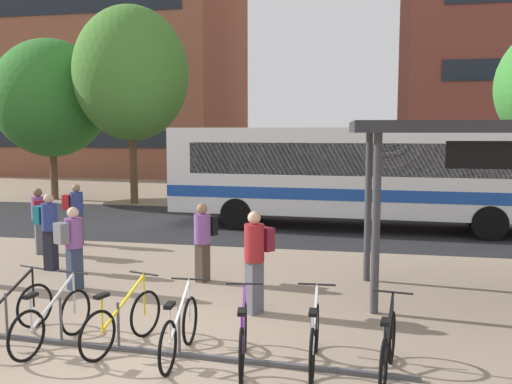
{
  "coord_description": "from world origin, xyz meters",
  "views": [
    {
      "loc": [
        2.89,
        -6.68,
        3.1
      ],
      "look_at": [
        0.53,
        5.08,
        1.77
      ],
      "focal_mm": 38.63,
      "sensor_mm": 36.0,
      "label": 1
    }
  ],
  "objects_px": {
    "city_bus": "(361,173)",
    "commuter_maroon_pack_1": "(39,216)",
    "parked_bicycle_white_5": "(314,339)",
    "parked_bicycle_silver_1": "(52,321)",
    "commuter_maroon_pack_0": "(256,255)",
    "commuter_grey_pack_2": "(72,243)",
    "parked_bicycle_black_6": "(388,349)",
    "street_tree_2": "(131,74)",
    "commuter_black_pack_3": "(203,237)",
    "street_tree_1": "(51,98)",
    "parked_bicycle_purple_4": "(243,338)",
    "parked_bicycle_black_0": "(7,313)",
    "commuter_teal_pack_5": "(48,226)",
    "parked_bicycle_yellow_2": "(123,322)",
    "commuter_red_pack_4": "(76,210)",
    "parked_bicycle_white_3": "(180,331)"
  },
  "relations": [
    {
      "from": "parked_bicycle_purple_4",
      "to": "parked_bicycle_black_6",
      "type": "height_order",
      "value": "same"
    },
    {
      "from": "commuter_maroon_pack_1",
      "to": "commuter_black_pack_3",
      "type": "relative_size",
      "value": 1.02
    },
    {
      "from": "city_bus",
      "to": "commuter_maroon_pack_1",
      "type": "height_order",
      "value": "city_bus"
    },
    {
      "from": "parked_bicycle_silver_1",
      "to": "commuter_red_pack_4",
      "type": "distance_m",
      "value": 7.54
    },
    {
      "from": "parked_bicycle_white_3",
      "to": "street_tree_2",
      "type": "xyz_separation_m",
      "value": [
        -7.26,
        14.97,
        5.08
      ]
    },
    {
      "from": "commuter_maroon_pack_1",
      "to": "commuter_teal_pack_5",
      "type": "relative_size",
      "value": 0.97
    },
    {
      "from": "commuter_maroon_pack_1",
      "to": "commuter_black_pack_3",
      "type": "xyz_separation_m",
      "value": [
        4.8,
        -1.63,
        -0.03
      ]
    },
    {
      "from": "parked_bicycle_white_3",
      "to": "parked_bicycle_black_6",
      "type": "relative_size",
      "value": 1.01
    },
    {
      "from": "parked_bicycle_white_3",
      "to": "parked_bicycle_purple_4",
      "type": "xyz_separation_m",
      "value": [
        0.91,
        -0.07,
        0.0
      ]
    },
    {
      "from": "parked_bicycle_black_6",
      "to": "street_tree_2",
      "type": "relative_size",
      "value": 0.21
    },
    {
      "from": "commuter_black_pack_3",
      "to": "street_tree_1",
      "type": "relative_size",
      "value": 0.23
    },
    {
      "from": "commuter_grey_pack_2",
      "to": "street_tree_1",
      "type": "xyz_separation_m",
      "value": [
        -8.31,
        12.97,
        3.6
      ]
    },
    {
      "from": "parked_bicycle_purple_4",
      "to": "commuter_maroon_pack_0",
      "type": "relative_size",
      "value": 0.97
    },
    {
      "from": "parked_bicycle_yellow_2",
      "to": "parked_bicycle_white_3",
      "type": "relative_size",
      "value": 0.97
    },
    {
      "from": "street_tree_2",
      "to": "parked_bicycle_white_5",
      "type": "bearing_deg",
      "value": -58.6
    },
    {
      "from": "parked_bicycle_silver_1",
      "to": "commuter_teal_pack_5",
      "type": "relative_size",
      "value": 0.99
    },
    {
      "from": "parked_bicycle_black_0",
      "to": "commuter_grey_pack_2",
      "type": "xyz_separation_m",
      "value": [
        -0.35,
        2.51,
        0.56
      ]
    },
    {
      "from": "city_bus",
      "to": "parked_bicycle_white_5",
      "type": "distance_m",
      "value": 10.82
    },
    {
      "from": "street_tree_1",
      "to": "street_tree_2",
      "type": "distance_m",
      "value": 4.34
    },
    {
      "from": "city_bus",
      "to": "commuter_teal_pack_5",
      "type": "height_order",
      "value": "city_bus"
    },
    {
      "from": "parked_bicycle_black_0",
      "to": "parked_bicycle_black_6",
      "type": "height_order",
      "value": "same"
    },
    {
      "from": "parked_bicycle_black_0",
      "to": "commuter_teal_pack_5",
      "type": "distance_m",
      "value": 4.22
    },
    {
      "from": "parked_bicycle_white_5",
      "to": "city_bus",
      "type": "bearing_deg",
      "value": -4.64
    },
    {
      "from": "commuter_maroon_pack_1",
      "to": "street_tree_1",
      "type": "xyz_separation_m",
      "value": [
        -5.82,
        10.23,
        3.57
      ]
    },
    {
      "from": "parked_bicycle_yellow_2",
      "to": "parked_bicycle_white_3",
      "type": "xyz_separation_m",
      "value": [
        0.92,
        -0.18,
        0.0
      ]
    },
    {
      "from": "city_bus",
      "to": "parked_bicycle_yellow_2",
      "type": "xyz_separation_m",
      "value": [
        -3.21,
        -10.62,
        -1.39
      ]
    },
    {
      "from": "commuter_black_pack_3",
      "to": "parked_bicycle_white_5",
      "type": "bearing_deg",
      "value": 57.56
    },
    {
      "from": "city_bus",
      "to": "parked_bicycle_silver_1",
      "type": "relative_size",
      "value": 7.08
    },
    {
      "from": "commuter_maroon_pack_0",
      "to": "commuter_red_pack_4",
      "type": "xyz_separation_m",
      "value": [
        -5.97,
        4.66,
        -0.06
      ]
    },
    {
      "from": "parked_bicycle_silver_1",
      "to": "commuter_black_pack_3",
      "type": "xyz_separation_m",
      "value": [
        1.11,
        3.8,
        0.55
      ]
    },
    {
      "from": "parked_bicycle_purple_4",
      "to": "commuter_grey_pack_2",
      "type": "distance_m",
      "value": 4.93
    },
    {
      "from": "commuter_maroon_pack_0",
      "to": "street_tree_2",
      "type": "relative_size",
      "value": 0.21
    },
    {
      "from": "commuter_maroon_pack_0",
      "to": "commuter_grey_pack_2",
      "type": "xyz_separation_m",
      "value": [
        -3.77,
        0.65,
        -0.08
      ]
    },
    {
      "from": "parked_bicycle_black_6",
      "to": "commuter_maroon_pack_0",
      "type": "bearing_deg",
      "value": 52.44
    },
    {
      "from": "city_bus",
      "to": "parked_bicycle_black_6",
      "type": "distance_m",
      "value": 10.99
    },
    {
      "from": "parked_bicycle_purple_4",
      "to": "parked_bicycle_white_5",
      "type": "xyz_separation_m",
      "value": [
        0.92,
        0.16,
        0.0
      ]
    },
    {
      "from": "commuter_maroon_pack_0",
      "to": "commuter_grey_pack_2",
      "type": "distance_m",
      "value": 3.83
    },
    {
      "from": "street_tree_1",
      "to": "street_tree_2",
      "type": "relative_size",
      "value": 0.87
    },
    {
      "from": "city_bus",
      "to": "commuter_black_pack_3",
      "type": "relative_size",
      "value": 7.43
    },
    {
      "from": "city_bus",
      "to": "parked_bicycle_silver_1",
      "type": "height_order",
      "value": "city_bus"
    },
    {
      "from": "city_bus",
      "to": "parked_bicycle_silver_1",
      "type": "bearing_deg",
      "value": -109.2
    },
    {
      "from": "parked_bicycle_black_6",
      "to": "commuter_teal_pack_5",
      "type": "relative_size",
      "value": 0.99
    },
    {
      "from": "street_tree_1",
      "to": "commuter_grey_pack_2",
      "type": "bearing_deg",
      "value": -57.36
    },
    {
      "from": "parked_bicycle_purple_4",
      "to": "street_tree_2",
      "type": "height_order",
      "value": "street_tree_2"
    },
    {
      "from": "parked_bicycle_black_0",
      "to": "commuter_teal_pack_5",
      "type": "xyz_separation_m",
      "value": [
        -1.67,
        3.83,
        0.61
      ]
    },
    {
      "from": "commuter_grey_pack_2",
      "to": "street_tree_2",
      "type": "xyz_separation_m",
      "value": [
        -4.13,
        12.26,
        4.52
      ]
    },
    {
      "from": "city_bus",
      "to": "parked_bicycle_yellow_2",
      "type": "distance_m",
      "value": 11.19
    },
    {
      "from": "parked_bicycle_black_6",
      "to": "commuter_maroon_pack_1",
      "type": "relative_size",
      "value": 1.03
    },
    {
      "from": "parked_bicycle_black_0",
      "to": "street_tree_2",
      "type": "xyz_separation_m",
      "value": [
        -4.47,
        14.77,
        5.08
      ]
    },
    {
      "from": "parked_bicycle_white_5",
      "to": "parked_bicycle_black_6",
      "type": "relative_size",
      "value": 1.01
    }
  ]
}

